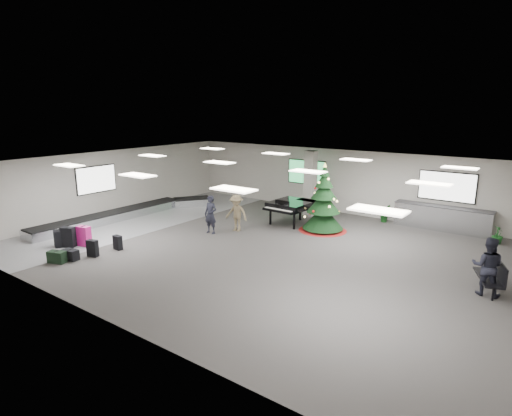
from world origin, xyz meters
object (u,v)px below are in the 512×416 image
Objects in this scene: service_counter at (442,218)px; traveler_b at (236,213)px; potted_plant_right at (498,235)px; potted_plant_left at (385,213)px; baggage_carousel at (129,213)px; bench at (493,275)px; pink_suitcase at (84,236)px; grand_piano at (291,205)px; christmas_tree at (323,208)px; traveler_bench at (487,266)px; traveler_a at (211,215)px.

traveler_b is at bearing -142.88° from service_counter.
traveler_b is 10.57m from potted_plant_right.
potted_plant_left reaches higher than potted_plant_right.
potted_plant_left is at bearing 32.40° from baggage_carousel.
service_counter is 2.38m from potted_plant_right.
service_counter is (12.84, 6.73, 0.33)m from baggage_carousel.
potted_plant_left is (-5.29, 5.81, -0.13)m from bench.
bench reaches higher than potted_plant_left.
grand_piano is (4.72, 7.54, 0.47)m from pink_suitcase.
pink_suitcase is 0.27× the size of christmas_tree.
traveler_bench reaches higher than potted_plant_right.
christmas_tree is 1.75m from grand_piano.
christmas_tree is 7.54m from bench.
baggage_carousel is 6.05× the size of traveler_b.
baggage_carousel is 11.90× the size of pink_suitcase.
pink_suitcase is at bearing -135.20° from service_counter.
grand_piano is at bearing 56.07° from traveler_a.
traveler_b is (-1.26, -2.41, -0.07)m from grand_piano.
grand_piano reaches higher than potted_plant_left.
traveler_a is at bearing 44.49° from pink_suitcase.
christmas_tree is (6.46, 7.41, 0.63)m from pink_suitcase.
traveler_a is at bearing -130.84° from potted_plant_left.
traveler_bench is (-0.14, -0.26, 0.31)m from bench.
service_counter reaches higher than potted_plant_right.
bench is 5.31m from potted_plant_right.
christmas_tree reaches higher than potted_plant_left.
pink_suitcase is at bearing -59.81° from baggage_carousel.
service_counter reaches higher than potted_plant_left.
pink_suitcase is at bearing -127.61° from traveler_a.
baggage_carousel is 4.44× the size of grand_piano.
traveler_bench reaches higher than traveler_b.
grand_piano is 9.16m from traveler_bench.
christmas_tree is 1.82× the size of traveler_a.
grand_piano is 8.51m from potted_plant_right.
christmas_tree is 1.83× the size of bench.
traveler_bench is at bearing -11.67° from traveler_b.
christmas_tree is at bearing -2.38° from grand_piano.
pink_suitcase is 0.37× the size of grand_piano.
service_counter is at bearing 27.67° from baggage_carousel.
traveler_b is 9.87m from traveler_bench.
traveler_bench is at bearing -66.67° from service_counter.
potted_plant_left is (4.69, 5.27, -0.38)m from traveler_b.
christmas_tree is at bearing -159.06° from potted_plant_right.
potted_plant_left is at bearing 41.64° from grand_piano.
christmas_tree is at bearing -119.55° from potted_plant_left.
traveler_a is 8.20m from potted_plant_left.
christmas_tree is 1.37× the size of grand_piano.
traveler_a reaches higher than grand_piano.
pink_suitcase is 13.21m from potted_plant_left.
traveler_a is (-10.64, -0.39, 0.27)m from bench.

